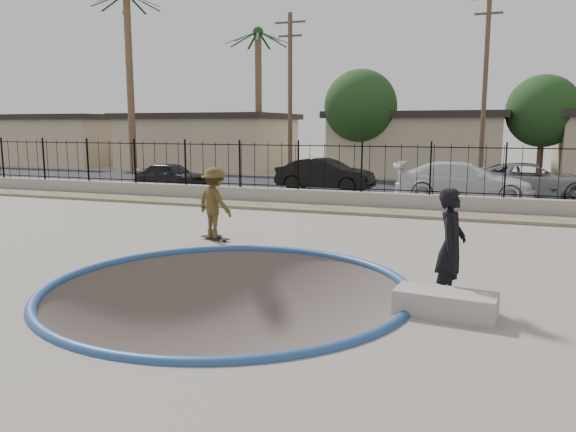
# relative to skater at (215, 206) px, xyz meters

# --- Properties ---
(ground) EXTENTS (120.00, 120.00, 2.20)m
(ground) POSITION_rel_skater_xyz_m (2.34, 9.00, -2.03)
(ground) COLOR gray
(ground) RESTS_ON ground
(bowl_pit) EXTENTS (6.84, 6.84, 1.80)m
(bowl_pit) POSITION_rel_skater_xyz_m (2.34, -4.00, -0.93)
(bowl_pit) COLOR #4C423A
(bowl_pit) RESTS_ON ground
(coping_ring) EXTENTS (7.04, 7.04, 0.20)m
(coping_ring) POSITION_rel_skater_xyz_m (2.34, -4.00, -0.93)
(coping_ring) COLOR navy
(coping_ring) RESTS_ON ground
(rock_strip) EXTENTS (42.00, 1.60, 0.11)m
(rock_strip) POSITION_rel_skater_xyz_m (2.34, 6.20, -0.88)
(rock_strip) COLOR #9B8965
(rock_strip) RESTS_ON ground
(retaining_wall) EXTENTS (42.00, 0.45, 0.60)m
(retaining_wall) POSITION_rel_skater_xyz_m (2.34, 7.30, -0.63)
(retaining_wall) COLOR gray
(retaining_wall) RESTS_ON ground
(fence) EXTENTS (40.00, 0.04, 1.80)m
(fence) POSITION_rel_skater_xyz_m (2.34, 7.30, 0.57)
(fence) COLOR black
(fence) RESTS_ON retaining_wall
(street) EXTENTS (90.00, 8.00, 0.04)m
(street) POSITION_rel_skater_xyz_m (2.34, 14.00, -0.91)
(street) COLOR black
(street) RESTS_ON ground
(house_west_far) EXTENTS (10.60, 8.60, 3.90)m
(house_west_far) POSITION_rel_skater_xyz_m (-25.66, 23.50, 1.04)
(house_west_far) COLOR tan
(house_west_far) RESTS_ON ground
(house_west) EXTENTS (11.60, 8.60, 3.90)m
(house_west) POSITION_rel_skater_xyz_m (-12.66, 23.50, 1.04)
(house_west) COLOR tan
(house_west) RESTS_ON ground
(house_center) EXTENTS (10.60, 8.60, 3.90)m
(house_center) POSITION_rel_skater_xyz_m (2.34, 23.50, 1.04)
(house_center) COLOR tan
(house_center) RESTS_ON ground
(palm_left) EXTENTS (2.30, 2.30, 11.30)m
(palm_left) POSITION_rel_skater_xyz_m (-14.66, 17.00, 7.02)
(palm_left) COLOR brown
(palm_left) RESTS_ON ground
(palm_mid) EXTENTS (2.30, 2.30, 9.30)m
(palm_mid) POSITION_rel_skater_xyz_m (-7.66, 21.00, 5.76)
(palm_mid) COLOR brown
(palm_mid) RESTS_ON ground
(utility_pole_left) EXTENTS (1.70, 0.24, 9.00)m
(utility_pole_left) POSITION_rel_skater_xyz_m (-3.66, 16.00, 3.77)
(utility_pole_left) COLOR #473323
(utility_pole_left) RESTS_ON ground
(utility_pole_mid) EXTENTS (1.70, 0.24, 9.50)m
(utility_pole_mid) POSITION_rel_skater_xyz_m (6.34, 16.00, 4.02)
(utility_pole_mid) COLOR #473323
(utility_pole_mid) RESTS_ON ground
(street_tree_left) EXTENTS (4.32, 4.32, 6.36)m
(street_tree_left) POSITION_rel_skater_xyz_m (-0.66, 20.00, 3.26)
(street_tree_left) COLOR #473323
(street_tree_left) RESTS_ON ground
(street_tree_mid) EXTENTS (3.96, 3.96, 5.83)m
(street_tree_mid) POSITION_rel_skater_xyz_m (9.34, 21.00, 2.91)
(street_tree_mid) COLOR #473323
(street_tree_mid) RESTS_ON ground
(skater) EXTENTS (1.38, 1.12, 1.86)m
(skater) POSITION_rel_skater_xyz_m (0.00, 0.00, 0.00)
(skater) COLOR brown
(skater) RESTS_ON ground
(skateboard) EXTENTS (0.92, 0.48, 0.08)m
(skateboard) POSITION_rel_skater_xyz_m (-0.00, 0.00, -0.87)
(skateboard) COLOR black
(skateboard) RESTS_ON ground
(videographer) EXTENTS (0.60, 0.80, 2.00)m
(videographer) POSITION_rel_skater_xyz_m (6.34, -3.39, 0.07)
(videographer) COLOR black
(videographer) RESTS_ON ground
(concrete_ledge) EXTENTS (1.66, 0.86, 0.40)m
(concrete_ledge) POSITION_rel_skater_xyz_m (6.34, -4.14, -0.73)
(concrete_ledge) COLOR #9C938B
(concrete_ledge) RESTS_ON ground
(car_a) EXTENTS (3.85, 1.88, 1.27)m
(car_a) POSITION_rel_skater_xyz_m (-7.78, 10.40, -0.26)
(car_a) COLOR black
(car_a) RESTS_ON street
(car_b) EXTENTS (4.64, 1.82, 1.50)m
(car_b) POSITION_rel_skater_xyz_m (-0.45, 12.00, -0.14)
(car_b) COLOR black
(car_b) RESTS_ON street
(car_c) EXTENTS (5.53, 2.47, 1.58)m
(car_c) POSITION_rel_skater_xyz_m (5.83, 10.40, -0.11)
(car_c) COLOR silver
(car_c) RESTS_ON street
(car_d) EXTENTS (5.58, 2.89, 1.51)m
(car_d) POSITION_rel_skater_xyz_m (8.42, 11.81, -0.14)
(car_d) COLOR gray
(car_d) RESTS_ON street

